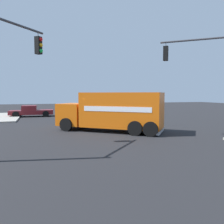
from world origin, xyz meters
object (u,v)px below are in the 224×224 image
pickup_maroon (31,111)px  sedan_tan (119,110)px  delivery_truck (113,111)px  traffic_light_primary (211,70)px

pickup_maroon → sedan_tan: 11.57m
delivery_truck → traffic_light_primary: 7.28m
delivery_truck → pickup_maroon: 15.22m
traffic_light_primary → sedan_tan: traffic_light_primary is taller
delivery_truck → sedan_tan: bearing=-21.2°
delivery_truck → sedan_tan: delivery_truck is taller
sedan_tan → pickup_maroon: bearing=89.0°
traffic_light_primary → delivery_truck: bearing=47.1°
traffic_light_primary → sedan_tan: (18.22, -0.36, -3.68)m
traffic_light_primary → pickup_maroon: bearing=31.3°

